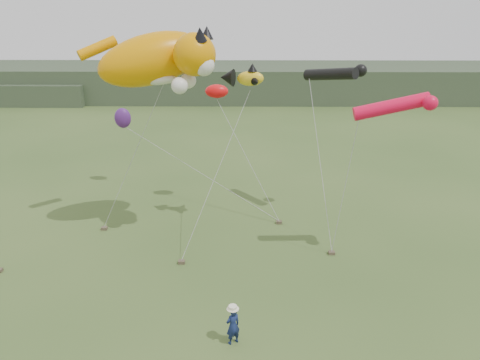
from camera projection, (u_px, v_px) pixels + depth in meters
The scene contains 8 objects.
ground at pixel (210, 311), 18.24m from camera, with size 120.00×120.00×0.00m, color #385123.
headland at pixel (210, 82), 59.42m from camera, with size 90.00×13.00×4.00m.
festival_attendant at pixel (233, 326), 16.28m from camera, with size 0.53×0.35×1.46m, color #14204D.
sandbag_anchors at pixel (183, 246), 23.03m from camera, with size 15.47×5.33×0.15m.
cat_kite at pixel (161, 59), 21.35m from camera, with size 6.75×4.01×3.33m.
fish_kite at pixel (242, 78), 22.42m from camera, with size 2.29×1.51×1.13m.
tube_kites at pixel (362, 87), 21.69m from camera, with size 4.66×7.46×1.79m.
misc_kites at pixel (159, 108), 27.68m from camera, with size 7.30×4.00×3.27m.
Camera 1 is at (1.34, -15.25, 11.22)m, focal length 35.00 mm.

